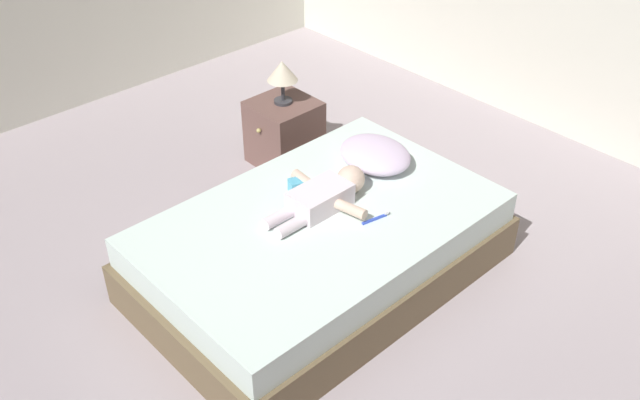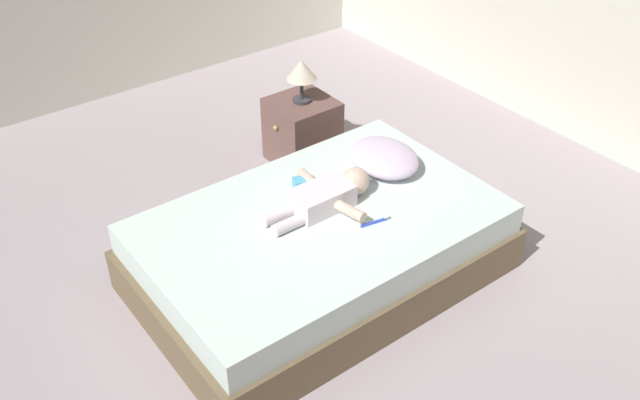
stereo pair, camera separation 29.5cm
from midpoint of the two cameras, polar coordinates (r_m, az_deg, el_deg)
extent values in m
plane|color=#AA9DA3|center=(3.54, -3.45, -12.02)|extent=(8.00, 8.00, 0.00)
cube|color=brown|center=(3.83, 2.21, -4.88)|extent=(1.22, 1.91, 0.25)
cube|color=silver|center=(3.70, 2.28, -2.41)|extent=(1.17, 1.83, 0.17)
ellipsoid|color=silver|center=(4.00, 7.30, 3.37)|extent=(0.44, 0.36, 0.14)
cube|color=white|center=(3.67, 2.43, 0.08)|extent=(0.20, 0.32, 0.12)
sphere|color=beige|center=(3.78, 5.09, 1.48)|extent=(0.15, 0.15, 0.15)
cylinder|color=beige|center=(3.80, 1.32, 1.57)|extent=(0.18, 0.07, 0.06)
cylinder|color=beige|center=(3.59, 4.81, -0.95)|extent=(0.18, 0.09, 0.06)
cylinder|color=white|center=(3.60, -1.07, -1.28)|extent=(0.06, 0.18, 0.06)
cylinder|color=white|center=(3.53, -0.13, -2.05)|extent=(0.06, 0.18, 0.06)
cube|color=blue|center=(3.61, 6.71, -1.89)|extent=(0.04, 0.15, 0.01)
cube|color=white|center=(3.64, 7.73, -1.42)|extent=(0.02, 0.03, 0.01)
cube|color=brown|center=(4.75, 0.35, 5.55)|extent=(0.40, 0.40, 0.45)
sphere|color=tan|center=(4.59, -1.78, 5.80)|extent=(0.03, 0.03, 0.03)
cylinder|color=#333338|center=(4.64, 0.36, 8.06)|extent=(0.12, 0.12, 0.02)
cylinder|color=#333338|center=(4.60, 0.36, 8.94)|extent=(0.02, 0.02, 0.14)
cone|color=beige|center=(4.54, 0.37, 10.47)|extent=(0.20, 0.20, 0.13)
cube|color=#51B2D8|center=(3.81, 0.63, 1.17)|extent=(0.09, 0.09, 0.07)
camera|label=1|loc=(0.15, -87.64, 1.69)|focal=39.59mm
camera|label=2|loc=(0.15, 92.36, -1.69)|focal=39.59mm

